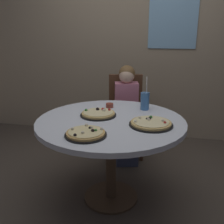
{
  "coord_description": "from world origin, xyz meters",
  "views": [
    {
      "loc": [
        0.42,
        -1.99,
        1.46
      ],
      "look_at": [
        0.0,
        0.05,
        0.8
      ],
      "focal_mm": 41.9,
      "sensor_mm": 36.0,
      "label": 1
    }
  ],
  "objects_px": {
    "diner_child": "(127,119)",
    "sauce_bowl": "(110,105)",
    "pizza_pepperoni": "(86,133)",
    "dining_table": "(111,130)",
    "pizza_veggie": "(98,114)",
    "chair_wooden": "(126,111)",
    "pizza_cheese": "(151,123)",
    "soda_cup": "(145,101)"
  },
  "relations": [
    {
      "from": "dining_table",
      "to": "sauce_bowl",
      "type": "relative_size",
      "value": 17.52
    },
    {
      "from": "chair_wooden",
      "to": "soda_cup",
      "type": "xyz_separation_m",
      "value": [
        0.27,
        -0.63,
        0.3
      ]
    },
    {
      "from": "dining_table",
      "to": "pizza_veggie",
      "type": "bearing_deg",
      "value": 146.91
    },
    {
      "from": "pizza_cheese",
      "to": "soda_cup",
      "type": "relative_size",
      "value": 1.1
    },
    {
      "from": "diner_child",
      "to": "sauce_bowl",
      "type": "height_order",
      "value": "diner_child"
    },
    {
      "from": "dining_table",
      "to": "pizza_pepperoni",
      "type": "relative_size",
      "value": 4.14
    },
    {
      "from": "pizza_pepperoni",
      "to": "sauce_bowl",
      "type": "relative_size",
      "value": 4.24
    },
    {
      "from": "dining_table",
      "to": "soda_cup",
      "type": "xyz_separation_m",
      "value": [
        0.25,
        0.34,
        0.18
      ]
    },
    {
      "from": "pizza_pepperoni",
      "to": "pizza_veggie",
      "type": "bearing_deg",
      "value": 93.21
    },
    {
      "from": "pizza_veggie",
      "to": "soda_cup",
      "type": "height_order",
      "value": "soda_cup"
    },
    {
      "from": "dining_table",
      "to": "chair_wooden",
      "type": "relative_size",
      "value": 1.29
    },
    {
      "from": "dining_table",
      "to": "pizza_veggie",
      "type": "relative_size",
      "value": 3.96
    },
    {
      "from": "dining_table",
      "to": "diner_child",
      "type": "distance_m",
      "value": 0.81
    },
    {
      "from": "dining_table",
      "to": "chair_wooden",
      "type": "xyz_separation_m",
      "value": [
        -0.02,
        0.97,
        -0.12
      ]
    },
    {
      "from": "diner_child",
      "to": "pizza_pepperoni",
      "type": "xyz_separation_m",
      "value": [
        -0.12,
        -1.16,
        0.28
      ]
    },
    {
      "from": "dining_table",
      "to": "pizza_cheese",
      "type": "xyz_separation_m",
      "value": [
        0.33,
        -0.07,
        0.11
      ]
    },
    {
      "from": "pizza_cheese",
      "to": "pizza_veggie",
      "type": "bearing_deg",
      "value": 161.73
    },
    {
      "from": "chair_wooden",
      "to": "diner_child",
      "type": "distance_m",
      "value": 0.19
    },
    {
      "from": "chair_wooden",
      "to": "soda_cup",
      "type": "height_order",
      "value": "soda_cup"
    },
    {
      "from": "chair_wooden",
      "to": "sauce_bowl",
      "type": "distance_m",
      "value": 0.68
    },
    {
      "from": "diner_child",
      "to": "sauce_bowl",
      "type": "relative_size",
      "value": 15.46
    },
    {
      "from": "pizza_veggie",
      "to": "soda_cup",
      "type": "distance_m",
      "value": 0.46
    },
    {
      "from": "chair_wooden",
      "to": "soda_cup",
      "type": "distance_m",
      "value": 0.75
    },
    {
      "from": "chair_wooden",
      "to": "dining_table",
      "type": "bearing_deg",
      "value": -88.81
    },
    {
      "from": "diner_child",
      "to": "soda_cup",
      "type": "distance_m",
      "value": 0.62
    },
    {
      "from": "pizza_veggie",
      "to": "pizza_cheese",
      "type": "relative_size",
      "value": 0.91
    },
    {
      "from": "diner_child",
      "to": "pizza_cheese",
      "type": "distance_m",
      "value": 0.96
    },
    {
      "from": "dining_table",
      "to": "pizza_cheese",
      "type": "height_order",
      "value": "pizza_cheese"
    },
    {
      "from": "dining_table",
      "to": "pizza_cheese",
      "type": "distance_m",
      "value": 0.36
    },
    {
      "from": "pizza_veggie",
      "to": "sauce_bowl",
      "type": "xyz_separation_m",
      "value": [
        0.04,
        0.26,
        0.0
      ]
    },
    {
      "from": "soda_cup",
      "to": "sauce_bowl",
      "type": "relative_size",
      "value": 4.4
    },
    {
      "from": "diner_child",
      "to": "pizza_veggie",
      "type": "xyz_separation_m",
      "value": [
        -0.14,
        -0.71,
        0.28
      ]
    },
    {
      "from": "dining_table",
      "to": "sauce_bowl",
      "type": "height_order",
      "value": "sauce_bowl"
    },
    {
      "from": "soda_cup",
      "to": "sauce_bowl",
      "type": "xyz_separation_m",
      "value": [
        -0.33,
        -0.0,
        -0.06
      ]
    },
    {
      "from": "chair_wooden",
      "to": "pizza_veggie",
      "type": "height_order",
      "value": "chair_wooden"
    },
    {
      "from": "pizza_pepperoni",
      "to": "dining_table",
      "type": "bearing_deg",
      "value": 74.46
    },
    {
      "from": "pizza_cheese",
      "to": "soda_cup",
      "type": "distance_m",
      "value": 0.42
    },
    {
      "from": "chair_wooden",
      "to": "pizza_veggie",
      "type": "distance_m",
      "value": 0.92
    },
    {
      "from": "diner_child",
      "to": "pizza_pepperoni",
      "type": "relative_size",
      "value": 3.65
    },
    {
      "from": "chair_wooden",
      "to": "sauce_bowl",
      "type": "bearing_deg",
      "value": -95.67
    },
    {
      "from": "chair_wooden",
      "to": "pizza_pepperoni",
      "type": "xyz_separation_m",
      "value": [
        -0.08,
        -1.34,
        0.24
      ]
    },
    {
      "from": "diner_child",
      "to": "pizza_pepperoni",
      "type": "distance_m",
      "value": 1.2
    }
  ]
}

